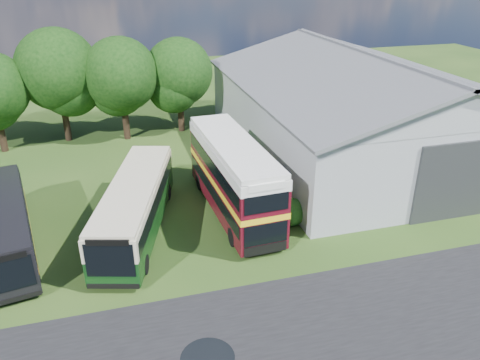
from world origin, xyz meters
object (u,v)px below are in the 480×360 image
object	(u,v)px
bus_green_single	(136,206)
bus_maroon_double	(233,178)
storage_shed	(357,101)
bus_dark_single	(5,225)

from	to	relation	value
bus_green_single	bus_maroon_double	world-z (taller)	bus_maroon_double
storage_shed	bus_green_single	xyz separation A→B (m)	(-18.37, -8.40, -2.48)
storage_shed	bus_green_single	bearing A→B (deg)	-155.42
bus_green_single	storage_shed	bearing A→B (deg)	40.63
storage_shed	bus_dark_single	xyz separation A→B (m)	(-25.29, -8.45, -2.62)
storage_shed	bus_maroon_double	size ratio (longest dim) A/B	2.24
storage_shed	bus_maroon_double	world-z (taller)	storage_shed
bus_maroon_double	storage_shed	bearing A→B (deg)	28.71
bus_green_single	bus_dark_single	size ratio (longest dim) A/B	1.09
storage_shed	bus_dark_single	world-z (taller)	storage_shed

